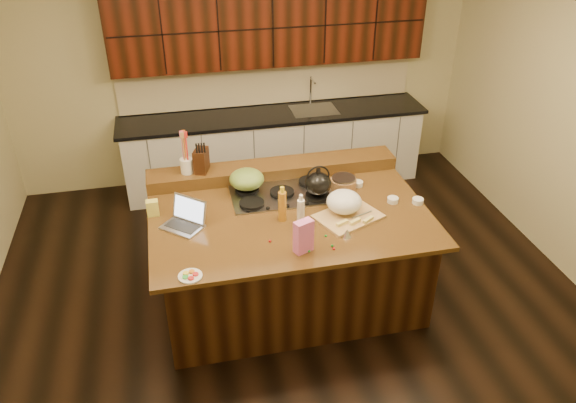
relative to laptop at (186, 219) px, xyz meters
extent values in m
cube|color=black|center=(0.89, 0.00, -0.99)|extent=(5.50, 5.00, 0.01)
cube|color=#C2B988|center=(0.89, 2.51, 0.37)|extent=(5.50, 0.01, 2.70)
cube|color=black|center=(0.89, 0.00, -0.54)|extent=(2.22, 1.42, 0.88)
cube|color=black|center=(0.89, 0.00, -0.08)|extent=(2.40, 1.60, 0.04)
cube|color=black|center=(0.89, 0.70, 0.00)|extent=(2.40, 0.30, 0.12)
cube|color=gray|center=(0.89, 0.30, -0.06)|extent=(0.92, 0.52, 0.02)
cylinder|color=black|center=(0.59, 0.43, -0.03)|extent=(0.22, 0.22, 0.03)
cylinder|color=black|center=(1.19, 0.43, -0.03)|extent=(0.22, 0.22, 0.03)
cylinder|color=black|center=(0.59, 0.17, -0.03)|extent=(0.22, 0.22, 0.03)
cylinder|color=black|center=(1.19, 0.17, -0.03)|extent=(0.22, 0.22, 0.03)
cylinder|color=black|center=(0.89, 0.30, -0.03)|extent=(0.22, 0.22, 0.03)
cube|color=silver|center=(1.19, 2.17, -0.53)|extent=(3.60, 0.62, 0.90)
cube|color=black|center=(1.19, 2.17, -0.06)|extent=(3.70, 0.66, 0.04)
cube|color=gray|center=(1.69, 2.17, -0.05)|extent=(0.55, 0.42, 0.01)
cylinder|color=gray|center=(1.69, 2.35, 0.14)|extent=(0.02, 0.02, 0.36)
cube|color=black|center=(1.19, 2.32, 0.97)|extent=(3.60, 0.34, 0.90)
cube|color=#C2B988|center=(1.19, 2.48, 0.22)|extent=(3.60, 0.03, 0.50)
ellipsoid|color=black|center=(1.19, 0.17, 0.09)|extent=(0.27, 0.27, 0.21)
ellipsoid|color=olive|center=(0.59, 0.43, 0.07)|extent=(0.33, 0.33, 0.18)
cube|color=#B7B7BC|center=(-0.03, -0.04, -0.05)|extent=(0.39, 0.38, 0.02)
cube|color=black|center=(-0.03, -0.04, -0.04)|extent=(0.29, 0.28, 0.00)
cube|color=#B7B7BC|center=(0.04, 0.05, 0.06)|extent=(0.29, 0.27, 0.21)
cube|color=silver|center=(0.04, 0.04, 0.06)|extent=(0.26, 0.24, 0.18)
cylinder|color=#C08021|center=(0.80, -0.10, 0.07)|extent=(0.08, 0.08, 0.27)
cylinder|color=silver|center=(0.93, -0.23, 0.06)|extent=(0.07, 0.07, 0.25)
cube|color=tan|center=(1.36, -0.19, -0.05)|extent=(0.63, 0.56, 0.02)
ellipsoid|color=white|center=(1.34, -0.12, 0.06)|extent=(0.30, 0.30, 0.19)
cube|color=#EDD872|center=(1.26, -0.32, -0.02)|extent=(0.11, 0.03, 0.03)
cube|color=#EDD872|center=(1.38, -0.32, -0.02)|extent=(0.11, 0.03, 0.03)
cube|color=#EDD872|center=(1.49, -0.32, -0.02)|extent=(0.11, 0.03, 0.03)
cylinder|color=gray|center=(1.47, -0.21, -0.03)|extent=(0.20, 0.08, 0.01)
cylinder|color=white|center=(2.04, -0.10, -0.04)|extent=(0.12, 0.12, 0.04)
cylinder|color=white|center=(1.83, -0.03, -0.04)|extent=(0.11, 0.11, 0.04)
cylinder|color=white|center=(1.61, 0.32, -0.04)|extent=(0.11, 0.11, 0.04)
cylinder|color=#996B3F|center=(1.47, 0.31, -0.02)|extent=(0.24, 0.24, 0.09)
cone|color=silver|center=(1.26, -0.46, -0.03)|extent=(0.10, 0.10, 0.07)
cube|color=pink|center=(0.87, -0.57, 0.08)|extent=(0.17, 0.13, 0.27)
cylinder|color=white|center=(-0.02, -0.70, -0.05)|extent=(0.24, 0.24, 0.01)
cube|color=#DBD14D|center=(-0.26, 0.22, 0.01)|extent=(0.10, 0.07, 0.14)
cylinder|color=white|center=(0.07, 0.70, 0.13)|extent=(0.16, 0.16, 0.14)
cube|color=black|center=(0.21, 0.70, 0.17)|extent=(0.17, 0.21, 0.22)
ellipsoid|color=red|center=(0.64, -0.40, -0.05)|extent=(0.02, 0.02, 0.02)
ellipsoid|color=#198C26|center=(1.09, -0.42, -0.05)|extent=(0.02, 0.02, 0.02)
ellipsoid|color=red|center=(0.96, -0.50, -0.05)|extent=(0.02, 0.02, 0.02)
ellipsoid|color=#198C26|center=(1.10, -0.57, -0.05)|extent=(0.02, 0.02, 0.02)
ellipsoid|color=red|center=(0.83, -0.39, -0.05)|extent=(0.02, 0.02, 0.02)
ellipsoid|color=#198C26|center=(0.91, -0.60, -0.05)|extent=(0.02, 0.02, 0.02)
ellipsoid|color=red|center=(0.96, -0.49, -0.05)|extent=(0.02, 0.02, 0.02)
ellipsoid|color=#198C26|center=(0.88, -0.44, -0.05)|extent=(0.02, 0.02, 0.02)
ellipsoid|color=red|center=(0.96, -0.50, -0.05)|extent=(0.02, 0.02, 0.02)
ellipsoid|color=#198C26|center=(0.90, -0.50, -0.05)|extent=(0.02, 0.02, 0.02)
ellipsoid|color=red|center=(0.85, -0.38, -0.05)|extent=(0.02, 0.02, 0.02)
ellipsoid|color=#198C26|center=(0.95, -0.49, -0.05)|extent=(0.02, 0.02, 0.02)
ellipsoid|color=red|center=(1.11, -0.61, -0.05)|extent=(0.02, 0.02, 0.02)
camera|label=1|loc=(-0.02, -4.00, 2.54)|focal=35.00mm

